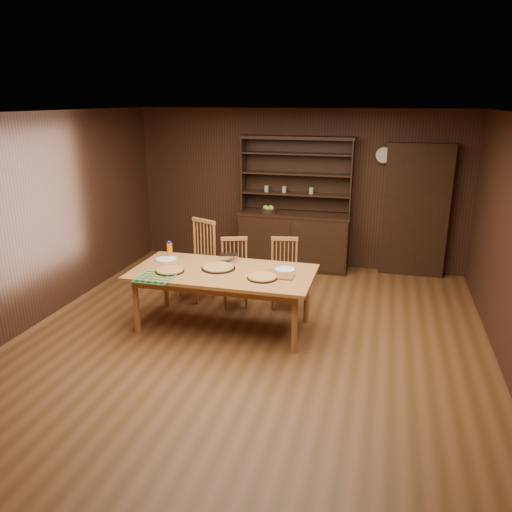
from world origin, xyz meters
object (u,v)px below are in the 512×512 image
(chair_center, at_px, (235,270))
(dining_table, at_px, (223,276))
(chair_right, at_px, (284,270))
(china_hutch, at_px, (294,233))
(chair_left, at_px, (200,257))
(juice_bottle, at_px, (170,250))

(chair_center, bearing_deg, dining_table, -103.12)
(dining_table, height_order, chair_right, chair_right)
(china_hutch, bearing_deg, dining_table, -99.13)
(chair_left, xyz_separation_m, juice_bottle, (-0.20, -0.54, 0.25))
(dining_table, xyz_separation_m, chair_center, (-0.09, 0.78, -0.19))
(dining_table, bearing_deg, juice_bottle, 156.80)
(dining_table, bearing_deg, chair_left, 125.67)
(chair_right, bearing_deg, china_hutch, 85.04)
(china_hutch, height_order, juice_bottle, china_hutch)
(china_hutch, xyz_separation_m, chair_left, (-1.06, -1.62, 0.00))
(dining_table, bearing_deg, china_hutch, 80.87)
(chair_right, bearing_deg, chair_center, -179.19)
(chair_left, xyz_separation_m, chair_right, (1.22, 0.01, -0.10))
(chair_left, relative_size, chair_center, 1.20)
(chair_center, bearing_deg, china_hutch, 54.12)
(china_hutch, distance_m, chair_center, 1.82)
(china_hutch, relative_size, chair_right, 2.30)
(dining_table, height_order, chair_center, chair_center)
(chair_center, xyz_separation_m, chair_right, (0.66, 0.13, 0.01))
(juice_bottle, bearing_deg, china_hutch, 59.75)
(dining_table, relative_size, chair_left, 1.96)
(chair_right, distance_m, juice_bottle, 1.57)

